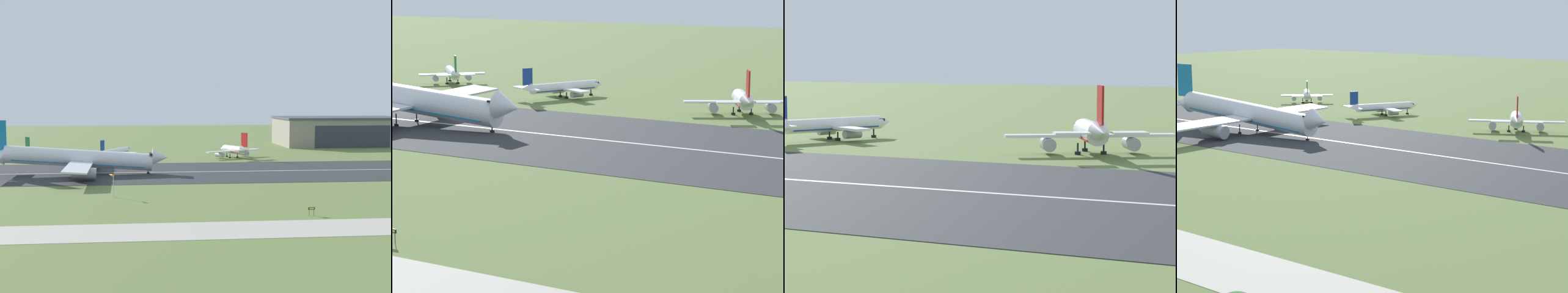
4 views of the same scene
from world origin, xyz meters
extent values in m
plane|color=olive|center=(0.00, 49.01, 0.00)|extent=(697.89, 697.89, 0.00)
cube|color=#2B2D30|center=(0.00, 98.02, 0.03)|extent=(457.89, 47.55, 0.06)
cube|color=silver|center=(0.00, 98.02, 0.07)|extent=(412.10, 0.70, 0.01)
cylinder|color=silver|center=(-56.01, 94.73, 4.89)|extent=(42.40, 6.29, 8.05)
cone|color=silver|center=(-32.74, 95.41, 4.89)|extent=(5.05, 5.20, 5.37)
cone|color=silver|center=(-80.04, 94.02, 5.80)|extent=(6.51, 4.74, 4.97)
cube|color=black|center=(-35.24, 95.34, 5.90)|extent=(1.25, 4.33, 0.52)
cube|color=#146B9E|center=(-56.01, 94.73, 3.50)|extent=(37.86, 5.91, 2.90)
cube|color=silver|center=(-54.75, 80.37, 4.01)|extent=(7.02, 23.89, 0.85)
cylinder|color=#A8A8B2|center=(-53.54, 82.31, 2.19)|extent=(6.87, 3.33, 3.60)
cube|color=silver|center=(-55.59, 109.13, 4.01)|extent=(7.02, 23.89, 0.85)
cylinder|color=#A8A8B2|center=(-54.27, 107.27, 2.19)|extent=(6.87, 3.33, 3.60)
cube|color=#146B9E|center=(-79.13, 94.05, 11.72)|extent=(5.51, 0.44, 8.60)
cube|color=silver|center=(-79.72, 100.43, 5.65)|extent=(5.04, 7.87, 0.24)
cylinder|color=black|center=(-36.21, 95.31, 1.18)|extent=(0.24, 0.24, 2.36)
cylinder|color=black|center=(-36.21, 95.31, 0.22)|extent=(0.84, 0.84, 0.44)
cylinder|color=black|center=(-55.58, 91.71, 1.18)|extent=(0.24, 0.24, 2.36)
cylinder|color=black|center=(-55.58, 91.71, 0.22)|extent=(0.84, 0.84, 0.44)
cylinder|color=black|center=(-55.76, 97.77, 1.18)|extent=(0.24, 0.24, 2.36)
cylinder|color=black|center=(-55.76, 97.77, 0.22)|extent=(0.84, 0.84, 0.44)
cylinder|color=white|center=(-3.87, 136.79, 3.12)|extent=(7.65, 10.61, 3.01)
cone|color=white|center=(-7.02, 142.56, 3.12)|extent=(3.95, 3.83, 3.01)
cone|color=white|center=(-0.50, 130.62, 3.66)|extent=(4.11, 4.47, 2.71)
cube|color=black|center=(-6.30, 141.25, 3.72)|extent=(2.78, 2.19, 0.44)
cube|color=red|center=(-3.87, 136.79, 2.29)|extent=(7.02, 9.62, 0.20)
cube|color=white|center=(1.90, 140.18, 2.59)|extent=(10.05, 6.73, 0.40)
cylinder|color=#A8A8B2|center=(0.98, 140.13, 1.41)|extent=(3.52, 4.33, 1.87)
cube|color=white|center=(-9.83, 133.77, 2.59)|extent=(10.05, 6.73, 0.40)
cylinder|color=#A8A8B2|center=(-9.30, 134.52, 1.41)|extent=(3.52, 4.33, 1.87)
cube|color=red|center=(-0.76, 131.10, 7.19)|extent=(1.82, 3.01, 5.12)
cube|color=white|center=(2.78, 132.57, 3.57)|extent=(5.42, 4.73, 0.24)
cube|color=white|center=(-3.91, 128.92, 3.57)|extent=(5.42, 4.73, 0.24)
cylinder|color=black|center=(-5.79, 140.32, 0.81)|extent=(0.24, 0.24, 1.61)
cylinder|color=black|center=(-5.79, 140.32, 0.22)|extent=(0.84, 0.84, 0.44)
cylinder|color=black|center=(-2.14, 137.40, 0.81)|extent=(0.24, 0.24, 1.61)
cylinder|color=black|center=(-2.14, 137.40, 0.22)|extent=(0.84, 0.84, 0.44)
cylinder|color=black|center=(-5.31, 135.67, 0.81)|extent=(0.24, 0.24, 1.61)
cylinder|color=black|center=(-5.31, 135.67, 0.22)|extent=(0.84, 0.84, 0.44)
cylinder|color=white|center=(-86.08, 148.15, 2.83)|extent=(11.26, 11.51, 2.33)
cone|color=white|center=(-91.60, 153.85, 2.83)|extent=(3.13, 3.12, 2.33)
cone|color=white|center=(-80.31, 142.21, 3.25)|extent=(3.45, 3.46, 2.09)
cube|color=black|center=(-90.80, 153.02, 3.30)|extent=(2.19, 2.17, 0.44)
cube|color=#1E7238|center=(-86.08, 148.15, 2.19)|extent=(10.22, 10.44, 0.20)
cube|color=white|center=(-82.85, 151.67, 2.42)|extent=(6.73, 6.63, 0.40)
cylinder|color=#A8A8B2|center=(-83.57, 151.59, 1.45)|extent=(3.14, 3.18, 1.44)
cube|color=white|center=(-89.69, 145.03, 2.42)|extent=(6.73, 6.63, 0.40)
cylinder|color=#A8A8B2|center=(-89.59, 145.75, 1.45)|extent=(3.14, 3.18, 1.44)
cube|color=#1E7238|center=(-80.60, 142.51, 5.97)|extent=(1.96, 2.01, 3.96)
cube|color=white|center=(-78.21, 144.27, 3.18)|extent=(4.10, 4.07, 0.24)
cube|color=white|center=(-82.43, 140.17, 3.18)|extent=(4.10, 4.07, 0.24)
cylinder|color=black|center=(-90.04, 152.23, 0.83)|extent=(0.24, 0.24, 1.67)
cylinder|color=black|center=(-90.04, 152.23, 0.22)|extent=(0.84, 0.84, 0.44)
cylinder|color=black|center=(-84.92, 148.96, 0.83)|extent=(0.24, 0.24, 1.67)
cylinder|color=black|center=(-84.92, 148.96, 0.22)|extent=(0.84, 0.84, 0.44)
cylinder|color=black|center=(-86.92, 147.02, 0.83)|extent=(0.24, 0.24, 1.67)
cylinder|color=black|center=(-86.92, 147.02, 0.22)|extent=(0.84, 0.84, 0.44)
cylinder|color=white|center=(-47.87, 140.05, 2.52)|extent=(9.73, 16.37, 2.21)
cone|color=white|center=(-43.54, 148.62, 2.52)|extent=(2.86, 2.77, 2.21)
cone|color=white|center=(-52.34, 131.18, 2.91)|extent=(2.97, 3.26, 1.99)
cube|color=black|center=(-44.03, 147.65, 2.96)|extent=(2.17, 1.83, 0.44)
cube|color=navy|center=(-47.87, 140.05, 1.91)|extent=(8.86, 14.78, 0.20)
cube|color=white|center=(-43.54, 138.25, 2.13)|extent=(7.55, 5.56, 0.40)
cylinder|color=#A8A8B2|center=(-43.81, 138.97, 1.20)|extent=(2.51, 3.18, 1.37)
cube|color=white|center=(-51.88, 142.46, 2.13)|extent=(7.55, 5.56, 0.40)
cylinder|color=#A8A8B2|center=(-51.13, 142.67, 1.20)|extent=(2.51, 3.18, 1.37)
cube|color=navy|center=(-52.17, 131.53, 5.49)|extent=(1.33, 2.27, 3.75)
cube|color=white|center=(-49.86, 129.92, 2.85)|extent=(3.96, 3.40, 0.24)
cube|color=white|center=(-54.84, 132.43, 2.85)|extent=(3.96, 3.40, 0.24)
cylinder|color=black|center=(-44.53, 146.66, 0.71)|extent=(0.24, 0.24, 1.41)
cylinder|color=black|center=(-44.53, 146.66, 0.22)|extent=(0.84, 0.84, 0.44)
cylinder|color=black|center=(-46.75, 139.31, 0.71)|extent=(0.24, 0.24, 1.41)
cylinder|color=black|center=(-46.75, 139.31, 0.22)|extent=(0.84, 0.84, 0.44)
cylinder|color=black|center=(-49.12, 140.50, 0.71)|extent=(0.24, 0.24, 1.41)
cylinder|color=black|center=(-49.12, 140.50, 0.22)|extent=(0.84, 0.84, 0.44)
camera|label=1|loc=(-37.49, -64.68, 21.88)|focal=50.00mm
camera|label=2|loc=(60.03, -39.51, 29.47)|focal=85.00mm
camera|label=3|loc=(34.89, 14.94, 13.84)|focal=85.00mm
camera|label=4|loc=(84.71, -32.70, 30.07)|focal=70.00mm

